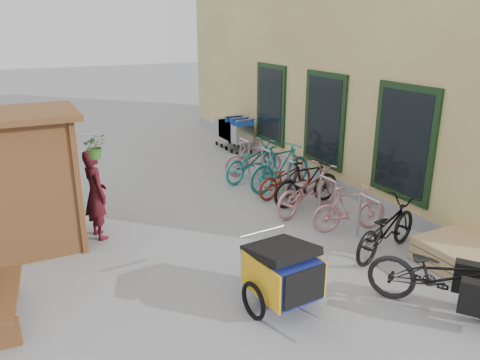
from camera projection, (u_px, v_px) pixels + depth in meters
name	position (u px, v px, depth m)	size (l,w,h in m)	color
ground	(254.00, 270.00, 7.47)	(80.00, 80.00, 0.00)	gray
building	(385.00, 33.00, 12.94)	(6.07, 13.00, 7.00)	#CDBA76
kiosk	(8.00, 164.00, 7.68)	(2.49, 1.65, 2.40)	brown
bike_rack	(294.00, 178.00, 10.32)	(0.05, 5.35, 0.86)	#A5A8AD
pallet_stack	(460.00, 256.00, 7.50)	(1.00, 1.20, 0.40)	tan
shopping_carts	(233.00, 130.00, 14.44)	(0.61, 1.69, 1.09)	silver
child_trailer	(283.00, 271.00, 6.34)	(1.04, 1.72, 1.00)	navy
cargo_bike	(445.00, 277.00, 6.27)	(1.71, 2.00, 1.03)	black
person_kiosk	(96.00, 194.00, 8.40)	(0.61, 0.40, 1.67)	maroon
bike_0	(386.00, 228.00, 7.87)	(0.63, 1.81, 0.95)	black
bike_1	(349.00, 209.00, 8.77)	(0.42, 1.48, 0.89)	#C27D83
bike_2	(308.00, 190.00, 9.64)	(0.65, 1.85, 0.97)	#C27D83
bike_3	(307.00, 183.00, 10.03)	(0.47, 1.66, 1.00)	black
bike_4	(286.00, 178.00, 10.61)	(0.56, 1.61, 0.85)	maroon
bike_5	(281.00, 167.00, 10.94)	(0.52, 1.85, 1.11)	teal
bike_6	(252.00, 161.00, 11.69)	(0.65, 1.85, 0.97)	teal
bike_7	(253.00, 159.00, 12.01)	(0.43, 1.51, 0.91)	#C27D83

